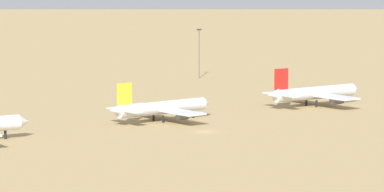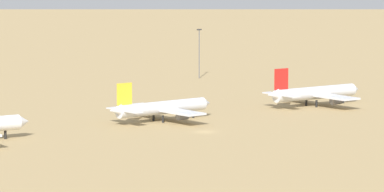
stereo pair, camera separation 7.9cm
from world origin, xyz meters
name	(u,v)px [view 1 (the left image)]	position (x,y,z in m)	size (l,w,h in m)	color
ground	(205,132)	(0.00, 0.00, 0.00)	(4000.00, 4000.00, 0.00)	tan
parked_jet_yellow_2	(161,108)	(0.36, 21.67, 3.62)	(33.46, 28.29, 11.05)	silver
parked_jet_red_3	(314,93)	(54.64, 24.57, 3.85)	(35.56, 29.87, 11.75)	silver
light_pole_west	(199,50)	(69.99, 109.32, 10.21)	(1.80, 0.50, 17.94)	#59595E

